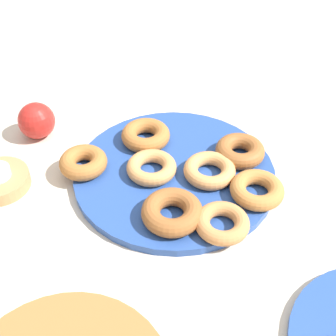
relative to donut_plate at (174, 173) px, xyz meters
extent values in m
plane|color=beige|center=(0.00, 0.00, -0.01)|extent=(2.40, 2.40, 0.00)
cylinder|color=#284C9E|center=(0.00, 0.00, 0.00)|extent=(0.35, 0.35, 0.01)
torus|color=#AD6B33|center=(0.08, -0.05, 0.02)|extent=(0.12, 0.12, 0.03)
torus|color=#995B2D|center=(-0.09, -0.07, 0.02)|extent=(0.12, 0.12, 0.03)
torus|color=#BC7A3D|center=(-0.14, 0.01, 0.02)|extent=(0.12, 0.12, 0.03)
torus|color=#995B2D|center=(-0.04, 0.10, 0.02)|extent=(0.13, 0.13, 0.03)
torus|color=tan|center=(0.03, 0.02, 0.02)|extent=(0.12, 0.12, 0.02)
torus|color=#C6844C|center=(-0.11, 0.09, 0.02)|extent=(0.09, 0.09, 0.02)
torus|color=tan|center=(-0.06, -0.01, 0.02)|extent=(0.12, 0.12, 0.02)
torus|color=#AD6B33|center=(0.15, 0.05, 0.02)|extent=(0.12, 0.12, 0.03)
sphere|color=red|center=(0.28, -0.01, 0.03)|extent=(0.07, 0.07, 0.07)
camera|label=1|loc=(-0.20, 0.54, 0.53)|focal=48.53mm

